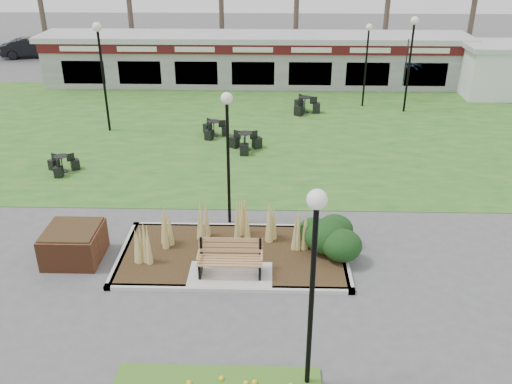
{
  "coord_description": "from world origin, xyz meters",
  "views": [
    {
      "loc": [
        1.0,
        -11.69,
        8.33
      ],
      "look_at": [
        0.62,
        2.0,
        1.65
      ],
      "focal_mm": 38.0,
      "sensor_mm": 36.0,
      "label": 1
    }
  ],
  "objects_px": {
    "lamp_post_near_right": "(227,130)",
    "patio_umbrella": "(404,76)",
    "lamp_post_near_left": "(314,250)",
    "bistro_set_d": "(305,107)",
    "bistro_set_c": "(245,144)",
    "car_black": "(32,48)",
    "brick_planter": "(74,244)",
    "food_pavilion": "(254,59)",
    "bistro_set_b": "(214,131)",
    "lamp_post_far_left": "(100,53)",
    "bistro_set_a": "(62,166)",
    "park_bench": "(230,257)",
    "lamp_post_far_right": "(367,47)",
    "service_hut": "(501,69)",
    "lamp_post_mid_right": "(412,44)"
  },
  "relations": [
    {
      "from": "bistro_set_c",
      "to": "bistro_set_a",
      "type": "bearing_deg",
      "value": -160.22
    },
    {
      "from": "lamp_post_near_left",
      "to": "patio_umbrella",
      "type": "height_order",
      "value": "lamp_post_near_left"
    },
    {
      "from": "food_pavilion",
      "to": "patio_umbrella",
      "type": "relative_size",
      "value": 11.18
    },
    {
      "from": "lamp_post_near_right",
      "to": "patio_umbrella",
      "type": "height_order",
      "value": "lamp_post_near_right"
    },
    {
      "from": "lamp_post_near_left",
      "to": "patio_umbrella",
      "type": "bearing_deg",
      "value": 72.92
    },
    {
      "from": "lamp_post_near_right",
      "to": "bistro_set_d",
      "type": "relative_size",
      "value": 2.79
    },
    {
      "from": "lamp_post_mid_right",
      "to": "lamp_post_far_left",
      "type": "bearing_deg",
      "value": -167.0
    },
    {
      "from": "lamp_post_near_left",
      "to": "bistro_set_d",
      "type": "xyz_separation_m",
      "value": [
        0.9,
        18.02,
        -2.91
      ]
    },
    {
      "from": "lamp_post_far_left",
      "to": "bistro_set_b",
      "type": "height_order",
      "value": "lamp_post_far_left"
    },
    {
      "from": "lamp_post_far_left",
      "to": "service_hut",
      "type": "bearing_deg",
      "value": 17.9
    },
    {
      "from": "service_hut",
      "to": "bistro_set_a",
      "type": "xyz_separation_m",
      "value": [
        -20.33,
        -11.11,
        -1.21
      ]
    },
    {
      "from": "lamp_post_near_left",
      "to": "lamp_post_far_left",
      "type": "bearing_deg",
      "value": 118.33
    },
    {
      "from": "lamp_post_near_left",
      "to": "bistro_set_d",
      "type": "height_order",
      "value": "lamp_post_near_left"
    },
    {
      "from": "brick_planter",
      "to": "bistro_set_c",
      "type": "xyz_separation_m",
      "value": [
        4.37,
        8.34,
        -0.21
      ]
    },
    {
      "from": "service_hut",
      "to": "lamp_post_far_left",
      "type": "xyz_separation_m",
      "value": [
        -19.83,
        -6.41,
        2.05
      ]
    },
    {
      "from": "park_bench",
      "to": "food_pavilion",
      "type": "bearing_deg",
      "value": 90.0
    },
    {
      "from": "brick_planter",
      "to": "lamp_post_far_left",
      "type": "relative_size",
      "value": 0.31
    },
    {
      "from": "lamp_post_near_right",
      "to": "lamp_post_mid_right",
      "type": "distance_m",
      "value": 14.11
    },
    {
      "from": "brick_planter",
      "to": "lamp_post_near_left",
      "type": "xyz_separation_m",
      "value": [
        6.21,
        -4.5,
        2.72
      ]
    },
    {
      "from": "car_black",
      "to": "bistro_set_b",
      "type": "bearing_deg",
      "value": -152.8
    },
    {
      "from": "bistro_set_b",
      "to": "car_black",
      "type": "relative_size",
      "value": 0.31
    },
    {
      "from": "lamp_post_far_left",
      "to": "bistro_set_a",
      "type": "bearing_deg",
      "value": -96.11
    },
    {
      "from": "lamp_post_near_right",
      "to": "patio_umbrella",
      "type": "bearing_deg",
      "value": 58.51
    },
    {
      "from": "bistro_set_d",
      "to": "brick_planter",
      "type": "bearing_deg",
      "value": -117.75
    },
    {
      "from": "lamp_post_near_right",
      "to": "lamp_post_far_right",
      "type": "xyz_separation_m",
      "value": [
        6.02,
        12.52,
        -0.01
      ]
    },
    {
      "from": "food_pavilion",
      "to": "bistro_set_b",
      "type": "xyz_separation_m",
      "value": [
        -1.49,
        -8.97,
        -1.23
      ]
    },
    {
      "from": "bistro_set_b",
      "to": "bistro_set_d",
      "type": "distance_m",
      "value": 5.49
    },
    {
      "from": "brick_planter",
      "to": "bistro_set_a",
      "type": "bearing_deg",
      "value": 112.43
    },
    {
      "from": "brick_planter",
      "to": "bistro_set_b",
      "type": "height_order",
      "value": "brick_planter"
    },
    {
      "from": "park_bench",
      "to": "lamp_post_far_right",
      "type": "relative_size",
      "value": 0.41
    },
    {
      "from": "lamp_post_far_left",
      "to": "car_black",
      "type": "bearing_deg",
      "value": 122.33
    },
    {
      "from": "brick_planter",
      "to": "car_black",
      "type": "xyz_separation_m",
      "value": [
        -11.68,
        26.0,
        0.2
      ]
    },
    {
      "from": "park_bench",
      "to": "lamp_post_far_left",
      "type": "height_order",
      "value": "lamp_post_far_left"
    },
    {
      "from": "lamp_post_far_left",
      "to": "bistro_set_b",
      "type": "xyz_separation_m",
      "value": [
        4.84,
        -0.6,
        -3.25
      ]
    },
    {
      "from": "lamp_post_far_left",
      "to": "bistro_set_c",
      "type": "relative_size",
      "value": 3.4
    },
    {
      "from": "bistro_set_c",
      "to": "car_black",
      "type": "height_order",
      "value": "car_black"
    },
    {
      "from": "lamp_post_far_left",
      "to": "bistro_set_d",
      "type": "xyz_separation_m",
      "value": [
        9.04,
        2.93,
        -3.22
      ]
    },
    {
      "from": "bistro_set_b",
      "to": "service_hut",
      "type": "bearing_deg",
      "value": 25.06
    },
    {
      "from": "park_bench",
      "to": "lamp_post_far_right",
      "type": "bearing_deg",
      "value": 69.52
    },
    {
      "from": "lamp_post_near_right",
      "to": "service_hut",
      "type": "bearing_deg",
      "value": 47.13
    },
    {
      "from": "bistro_set_d",
      "to": "bistro_set_b",
      "type": "bearing_deg",
      "value": -139.98
    },
    {
      "from": "food_pavilion",
      "to": "lamp_post_far_right",
      "type": "xyz_separation_m",
      "value": [
        5.78,
        -4.24,
        1.56
      ]
    },
    {
      "from": "bistro_set_a",
      "to": "bistro_set_c",
      "type": "relative_size",
      "value": 0.87
    },
    {
      "from": "brick_planter",
      "to": "car_black",
      "type": "relative_size",
      "value": 0.37
    },
    {
      "from": "bistro_set_b",
      "to": "bistro_set_d",
      "type": "height_order",
      "value": "bistro_set_d"
    },
    {
      "from": "park_bench",
      "to": "bistro_set_d",
      "type": "distance_m",
      "value": 14.53
    },
    {
      "from": "park_bench",
      "to": "car_black",
      "type": "relative_size",
      "value": 0.42
    },
    {
      "from": "bistro_set_c",
      "to": "car_black",
      "type": "distance_m",
      "value": 23.87
    },
    {
      "from": "food_pavilion",
      "to": "lamp_post_near_right",
      "type": "xyz_separation_m",
      "value": [
        -0.24,
        -16.76,
        1.57
      ]
    },
    {
      "from": "brick_planter",
      "to": "food_pavilion",
      "type": "relative_size",
      "value": 0.06
    }
  ]
}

